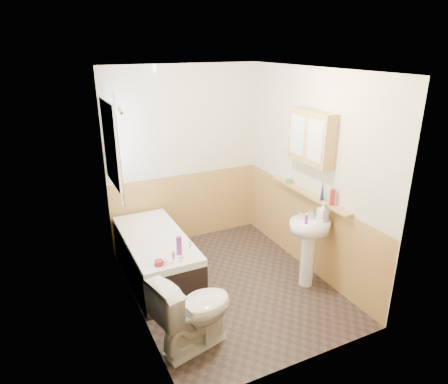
{
  "coord_description": "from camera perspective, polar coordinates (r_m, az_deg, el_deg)",
  "views": [
    {
      "loc": [
        -1.86,
        -3.68,
        2.76
      ],
      "look_at": [
        0.0,
        0.15,
        1.15
      ],
      "focal_mm": 32.0,
      "sensor_mm": 36.0,
      "label": 1
    }
  ],
  "objects": [
    {
      "name": "floor",
      "position": [
        4.96,
        0.78,
        -13.08
      ],
      "size": [
        2.8,
        2.8,
        0.0
      ],
      "primitive_type": "plane",
      "color": "black",
      "rests_on": "ground"
    },
    {
      "name": "ceiling",
      "position": [
        4.14,
        0.95,
        17.09
      ],
      "size": [
        2.8,
        2.8,
        0.0
      ],
      "primitive_type": "plane",
      "rotation": [
        3.14,
        0.0,
        0.0
      ],
      "color": "white",
      "rests_on": "ground"
    },
    {
      "name": "wall_back",
      "position": [
        5.63,
        -5.63,
        5.03
      ],
      "size": [
        2.2,
        0.02,
        2.5
      ],
      "primitive_type": "cube",
      "color": "beige",
      "rests_on": "ground"
    },
    {
      "name": "wall_front",
      "position": [
        3.3,
        11.99,
        -6.98
      ],
      "size": [
        2.2,
        0.02,
        2.5
      ],
      "primitive_type": "cube",
      "color": "beige",
      "rests_on": "ground"
    },
    {
      "name": "wall_left",
      "position": [
        4.05,
        -13.32,
        -1.77
      ],
      "size": [
        0.02,
        2.8,
        2.5
      ],
      "primitive_type": "cube",
      "color": "beige",
      "rests_on": "ground"
    },
    {
      "name": "wall_right",
      "position": [
        4.97,
        12.38,
        2.5
      ],
      "size": [
        0.02,
        2.8,
        2.5
      ],
      "primitive_type": "cube",
      "color": "beige",
      "rests_on": "ground"
    },
    {
      "name": "wainscot_right",
      "position": [
        5.23,
        11.57,
        -5.36
      ],
      "size": [
        0.01,
        2.8,
        1.0
      ],
      "primitive_type": "cube",
      "color": "tan",
      "rests_on": "wall_right"
    },
    {
      "name": "wainscot_front",
      "position": [
        3.72,
        10.89,
        -17.15
      ],
      "size": [
        2.2,
        0.01,
        1.0
      ],
      "primitive_type": "cube",
      "color": "tan",
      "rests_on": "wall_front"
    },
    {
      "name": "wainscot_back",
      "position": [
        5.86,
        -5.3,
        -2.11
      ],
      "size": [
        2.2,
        0.01,
        1.0
      ],
      "primitive_type": "cube",
      "color": "tan",
      "rests_on": "wall_back"
    },
    {
      "name": "tile_cladding_left",
      "position": [
        4.05,
        -13.02,
        -1.72
      ],
      "size": [
        0.01,
        2.8,
        2.5
      ],
      "primitive_type": "cube",
      "color": "white",
      "rests_on": "wall_left"
    },
    {
      "name": "tile_return_back",
      "position": [
        5.29,
        -13.19,
        9.15
      ],
      "size": [
        0.75,
        0.01,
        1.5
      ],
      "primitive_type": "cube",
      "color": "white",
      "rests_on": "wall_back"
    },
    {
      "name": "window",
      "position": [
        4.83,
        -15.78,
        6.63
      ],
      "size": [
        0.03,
        0.79,
        0.99
      ],
      "color": "white",
      "rests_on": "wall_left"
    },
    {
      "name": "bathtub",
      "position": [
        5.03,
        -9.65,
        -9.0
      ],
      "size": [
        0.7,
        1.56,
        0.7
      ],
      "color": "black",
      "rests_on": "floor"
    },
    {
      "name": "shower_riser",
      "position": [
        4.49,
        -14.75,
        6.88
      ],
      "size": [
        0.11,
        0.09,
        1.31
      ],
      "color": "silver",
      "rests_on": "wall_left"
    },
    {
      "name": "toilet",
      "position": [
        3.91,
        -4.33,
        -16.61
      ],
      "size": [
        0.88,
        0.62,
        0.78
      ],
      "primitive_type": "imported",
      "rotation": [
        0.0,
        0.0,
        1.81
      ],
      "color": "white",
      "rests_on": "floor"
    },
    {
      "name": "sink",
      "position": [
        4.77,
        12.05,
        -6.63
      ],
      "size": [
        0.5,
        0.4,
        0.96
      ],
      "rotation": [
        0.0,
        0.0,
        0.22
      ],
      "color": "white",
      "rests_on": "floor"
    },
    {
      "name": "pine_shelf",
      "position": [
        4.95,
        12.02,
        -0.34
      ],
      "size": [
        0.1,
        1.43,
        0.03
      ],
      "primitive_type": "cube",
      "color": "tan",
      "rests_on": "wall_right"
    },
    {
      "name": "medicine_cabinet",
      "position": [
        4.73,
        12.38,
        7.66
      ],
      "size": [
        0.17,
        0.68,
        0.61
      ],
      "color": "tan",
      "rests_on": "wall_right"
    },
    {
      "name": "foam_can",
      "position": [
        4.62,
        15.22,
        -0.71
      ],
      "size": [
        0.06,
        0.06,
        0.19
      ],
      "primitive_type": "cylinder",
      "rotation": [
        0.0,
        0.0,
        -0.05
      ],
      "color": "maroon",
      "rests_on": "pine_shelf"
    },
    {
      "name": "green_bottle",
      "position": [
        4.73,
        13.91,
        0.31
      ],
      "size": [
        0.06,
        0.06,
        0.25
      ],
      "primitive_type": "cone",
      "rotation": [
        0.0,
        0.0,
        -0.22
      ],
      "color": "navy",
      "rests_on": "pine_shelf"
    },
    {
      "name": "black_jar",
      "position": [
        5.26,
        9.22,
        1.59
      ],
      "size": [
        0.1,
        0.1,
        0.05
      ],
      "primitive_type": "cylinder",
      "rotation": [
        0.0,
        0.0,
        -0.41
      ],
      "color": "#388447",
      "rests_on": "pine_shelf"
    },
    {
      "name": "soap_bottle",
      "position": [
        4.69,
        13.9,
        -3.35
      ],
      "size": [
        0.12,
        0.23,
        0.1
      ],
      "primitive_type": "imported",
      "rotation": [
        0.0,
        0.0,
        0.1
      ],
      "color": "silver",
      "rests_on": "sink"
    },
    {
      "name": "clear_bottle",
      "position": [
        4.55,
        11.66,
        -3.9
      ],
      "size": [
        0.05,
        0.05,
        0.1
      ],
      "primitive_type": "cylinder",
      "rotation": [
        0.0,
        0.0,
        -0.43
      ],
      "color": "purple",
      "rests_on": "sink"
    },
    {
      "name": "blue_gel",
      "position": [
        4.43,
        -6.44,
        -7.63
      ],
      "size": [
        0.07,
        0.05,
        0.21
      ],
      "primitive_type": "cube",
      "rotation": [
        0.0,
        0.0,
        -0.3
      ],
      "color": "purple",
      "rests_on": "bathtub"
    },
    {
      "name": "cream_jar",
      "position": [
        4.3,
        -9.29,
        -9.95
      ],
      "size": [
        0.09,
        0.09,
        0.06
      ],
      "primitive_type": "cylinder",
      "rotation": [
        0.0,
        0.0,
        0.01
      ],
      "color": "maroon",
      "rests_on": "bathtub"
    },
    {
      "name": "orange_bottle",
      "position": [
        4.57,
        -4.88,
        -7.49
      ],
      "size": [
        0.03,
        0.03,
        0.09
      ],
      "primitive_type": "cylinder",
      "rotation": [
        0.0,
        0.0,
        0.05
      ],
      "color": "silver",
      "rests_on": "bathtub"
    }
  ]
}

